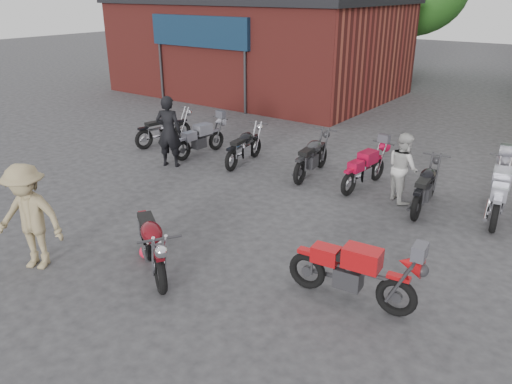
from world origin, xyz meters
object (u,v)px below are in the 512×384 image
Objects in this scene: sportbike at (354,269)px; person_tan at (29,217)px; vintage_motorcycle at (151,239)px; person_dark at (169,131)px; person_light at (403,167)px; row_bike_3 at (312,154)px; row_bike_2 at (244,145)px; row_bike_4 at (365,167)px; row_bike_1 at (201,137)px; row_bike_0 at (164,127)px; helmet at (147,252)px; row_bike_5 at (426,184)px; row_bike_6 at (500,190)px.

sportbike is 5.49m from person_tan.
person_dark reaches higher than vintage_motorcycle.
sportbike is at bearing 142.45° from person_light.
row_bike_3 is (-3.43, 4.61, -0.00)m from sportbike.
row_bike_2 is (-4.52, -0.03, -0.26)m from person_light.
vintage_motorcycle is 5.96m from row_bike_4.
row_bike_0 is at bearing 90.48° from row_bike_1.
vintage_motorcycle is 6.58m from row_bike_1.
sportbike is 1.00× the size of row_bike_3.
vintage_motorcycle is at bearing 173.27° from row_bike_4.
row_bike_4 is at bearing 42.87° from person_tan.
person_tan is 1.02× the size of row_bike_1.
row_bike_1 is at bearing 122.94° from helmet.
person_light is 0.86× the size of row_bike_4.
row_bike_5 is at bearing 95.20° from vintage_motorcycle.
row_bike_3 is 0.93× the size of row_bike_6.
person_light reaches higher than vintage_motorcycle.
vintage_motorcycle is at bearing -166.55° from row_bike_2.
person_tan is 7.56m from row_bike_0.
person_dark is 5.64m from person_tan.
row_bike_3 is at bearing 82.52° from row_bike_6.
row_bike_4 is (-1.95, 4.63, -0.04)m from sportbike.
row_bike_1 is 0.96× the size of row_bike_5.
row_bike_0 is 0.98× the size of row_bike_3.
helmet is 5.62m from row_bike_2.
sportbike reaches higher than helmet.
person_tan is 8.05m from row_bike_5.
person_light is 0.84× the size of person_tan.
person_dark is 0.91× the size of row_bike_6.
row_bike_4 is at bearing 26.31° from person_light.
row_bike_3 is at bearing 88.08° from helmet.
row_bike_0 is 3.15m from row_bike_2.
person_dark is at bearing -120.06° from row_bike_0.
row_bike_5 is at bearing 88.83° from sportbike.
row_bike_6 is at bearing -96.63° from row_bike_3.
row_bike_0 reaches higher than row_bike_4.
person_light is 1.09m from row_bike_4.
row_bike_0 is (-1.61, 1.35, -0.40)m from person_dark.
sportbike is 4.26m from row_bike_5.
person_dark reaches higher than person_tan.
row_bike_6 is (4.29, 5.89, 0.02)m from vintage_motorcycle.
sportbike is at bearing -106.82° from row_bike_0.
sportbike is 7.60m from person_dark.
person_dark reaches higher than row_bike_4.
vintage_motorcycle is at bearing 174.48° from row_bike_3.
person_light is at bearing 96.41° from sportbike.
row_bike_1 is 0.93× the size of row_bike_3.
person_dark is (-3.36, 3.93, 0.84)m from helmet.
row_bike_0 is (-8.59, 4.33, -0.01)m from sportbike.
row_bike_4 is at bearing -80.41° from row_bike_1.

